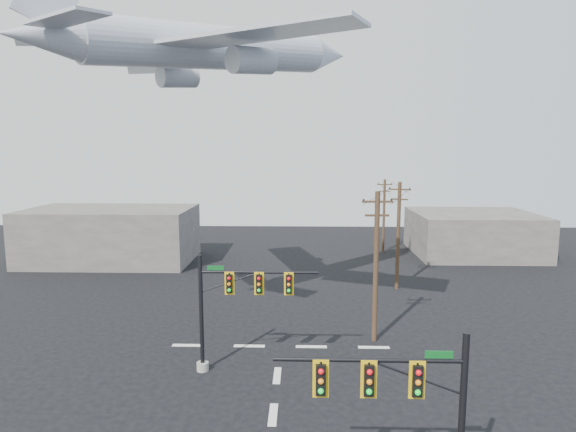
{
  "coord_description": "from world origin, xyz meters",
  "views": [
    {
      "loc": [
        1.3,
        -17.42,
        12.66
      ],
      "look_at": [
        0.69,
        5.0,
        9.48
      ],
      "focal_mm": 30.0,
      "sensor_mm": 36.0,
      "label": 1
    }
  ],
  "objects_px": {
    "signal_mast_far": "(231,306)",
    "utility_pole_a": "(376,264)",
    "utility_pole_b": "(398,234)",
    "airliner": "(214,49)",
    "signal_mast_near": "(414,418)",
    "utility_pole_c": "(384,214)"
  },
  "relations": [
    {
      "from": "signal_mast_far",
      "to": "utility_pole_a",
      "type": "distance_m",
      "value": 10.05
    },
    {
      "from": "signal_mast_far",
      "to": "utility_pole_b",
      "type": "distance_m",
      "value": 20.9
    },
    {
      "from": "utility_pole_b",
      "to": "airliner",
      "type": "xyz_separation_m",
      "value": [
        -14.49,
        -9.49,
        14.13
      ]
    },
    {
      "from": "utility_pole_b",
      "to": "airliner",
      "type": "distance_m",
      "value": 22.35
    },
    {
      "from": "signal_mast_near",
      "to": "utility_pole_c",
      "type": "distance_m",
      "value": 43.52
    },
    {
      "from": "utility_pole_c",
      "to": "signal_mast_near",
      "type": "bearing_deg",
      "value": -97.88
    },
    {
      "from": "utility_pole_c",
      "to": "utility_pole_b",
      "type": "bearing_deg",
      "value": -94.62
    },
    {
      "from": "utility_pole_c",
      "to": "airliner",
      "type": "height_order",
      "value": "airliner"
    },
    {
      "from": "utility_pole_b",
      "to": "signal_mast_far",
      "type": "bearing_deg",
      "value": -106.99
    },
    {
      "from": "utility_pole_a",
      "to": "signal_mast_far",
      "type": "bearing_deg",
      "value": -153.51
    },
    {
      "from": "signal_mast_far",
      "to": "utility_pole_a",
      "type": "relative_size",
      "value": 0.7
    },
    {
      "from": "signal_mast_near",
      "to": "utility_pole_b",
      "type": "bearing_deg",
      "value": 79.91
    },
    {
      "from": "signal_mast_far",
      "to": "utility_pole_a",
      "type": "height_order",
      "value": "utility_pole_a"
    },
    {
      "from": "signal_mast_far",
      "to": "utility_pole_c",
      "type": "xyz_separation_m",
      "value": [
        13.99,
        32.09,
        0.82
      ]
    },
    {
      "from": "signal_mast_far",
      "to": "utility_pole_b",
      "type": "height_order",
      "value": "utility_pole_b"
    },
    {
      "from": "utility_pole_c",
      "to": "airliner",
      "type": "relative_size",
      "value": 0.41
    },
    {
      "from": "utility_pole_a",
      "to": "airliner",
      "type": "bearing_deg",
      "value": 165.61
    },
    {
      "from": "signal_mast_far",
      "to": "airliner",
      "type": "xyz_separation_m",
      "value": [
        -1.87,
        7.12,
        15.35
      ]
    },
    {
      "from": "airliner",
      "to": "utility_pole_b",
      "type": "bearing_deg",
      "value": -10.37
    },
    {
      "from": "signal_mast_near",
      "to": "signal_mast_far",
      "type": "relative_size",
      "value": 0.97
    },
    {
      "from": "utility_pole_c",
      "to": "signal_mast_far",
      "type": "bearing_deg",
      "value": -113.15
    },
    {
      "from": "utility_pole_c",
      "to": "airliner",
      "type": "bearing_deg",
      "value": -122.01
    }
  ]
}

